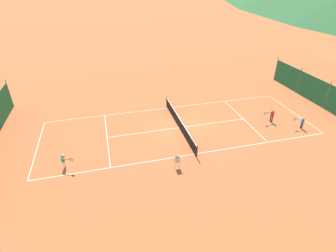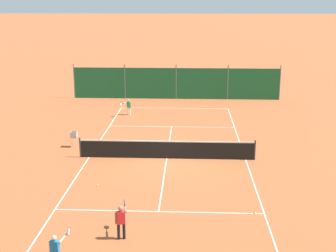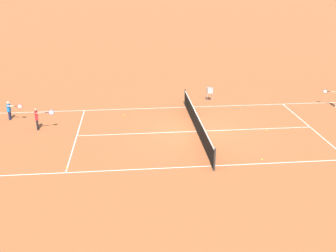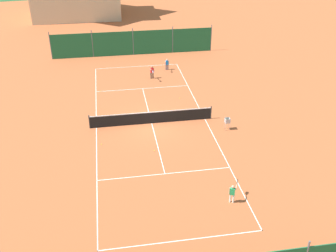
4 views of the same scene
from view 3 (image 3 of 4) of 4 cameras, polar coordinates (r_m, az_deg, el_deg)
The scene contains 11 objects.
ground_plane at distance 21.34m, azimuth 4.18°, elevation -0.78°, with size 600.00×600.00×0.00m, color #A8542D.
court_line_markings at distance 21.33m, azimuth 4.18°, elevation -0.77°, with size 8.25×23.85×0.01m.
tennis_net at distance 21.15m, azimuth 4.22°, elevation 0.47°, with size 9.18×0.08×1.06m.
player_far_baseline at distance 22.43m, azimuth -18.42°, elevation 1.23°, with size 0.41×1.06×1.23m.
player_near_baseline at distance 27.19m, azimuth 23.26°, elevation 3.94°, with size 0.72×0.87×1.16m.
player_far_service at distance 24.52m, azimuth -21.99°, elevation 2.29°, with size 0.48×0.93×1.12m.
tennis_ball_by_net_right at distance 17.88m, azimuth -14.49°, elevation -5.94°, with size 0.07×0.07×0.07m, color #CCE033.
tennis_ball_alley_right at distance 23.73m, azimuth -6.34°, elevation 1.57°, with size 0.07×0.07×0.07m, color #CCE033.
tennis_ball_service_box at distance 18.58m, azimuth 13.49°, elevation -4.76°, with size 0.07×0.07×0.07m, color #CCE033.
tennis_ball_alley_left at distance 22.00m, azimuth 14.10°, elevation -0.60°, with size 0.07×0.07×0.07m, color #CCE033.
ball_hopper at distance 26.36m, azimuth 6.10°, elevation 5.04°, with size 0.36×0.36×0.89m.
Camera 3 is at (-19.45, 3.50, 8.05)m, focal length 42.00 mm.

